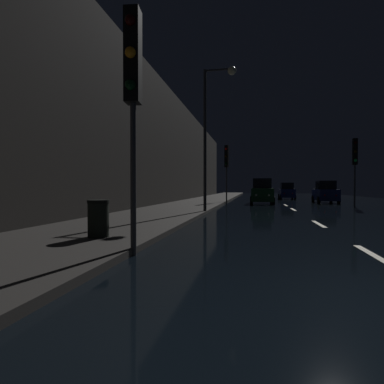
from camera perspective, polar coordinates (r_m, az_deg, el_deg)
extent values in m
cube|color=black|center=(28.40, 16.40, -1.96)|extent=(26.46, 84.00, 0.02)
cube|color=#33302D|center=(28.67, 2.25, -1.72)|extent=(4.40, 84.00, 0.15)
cube|color=#2D2B28|center=(26.01, -4.73, 8.40)|extent=(0.80, 63.00, 9.57)
cube|color=beige|center=(7.31, 31.07, -10.21)|extent=(0.16, 2.20, 0.01)
cube|color=beige|center=(12.49, 22.69, -5.56)|extent=(0.16, 2.20, 0.01)
cube|color=beige|center=(19.92, 18.48, -3.13)|extent=(0.16, 2.20, 0.01)
cube|color=beige|center=(24.48, 17.18, -2.38)|extent=(0.16, 2.20, 0.01)
cylinder|color=#38383A|center=(24.84, 28.24, 1.05)|extent=(0.12, 0.12, 3.01)
cube|color=black|center=(24.97, 28.28, 6.69)|extent=(0.33, 0.36, 1.90)
sphere|color=black|center=(24.87, 28.38, 8.18)|extent=(0.22, 0.22, 0.22)
sphere|color=black|center=(24.80, 28.37, 6.73)|extent=(0.22, 0.22, 0.22)
sphere|color=#19D84C|center=(24.74, 28.36, 5.27)|extent=(0.22, 0.22, 0.22)
cylinder|color=#38383A|center=(26.43, 6.50, 1.26)|extent=(0.12, 0.12, 3.11)
cube|color=black|center=(26.56, 6.51, 6.68)|extent=(0.36, 0.39, 1.90)
sphere|color=red|center=(26.46, 6.41, 8.08)|extent=(0.22, 0.22, 0.22)
sphere|color=black|center=(26.39, 6.40, 6.72)|extent=(0.22, 0.22, 0.22)
sphere|color=black|center=(26.33, 6.40, 5.34)|extent=(0.22, 0.22, 0.22)
cylinder|color=#38383A|center=(6.32, -10.97, 2.30)|extent=(0.12, 0.12, 3.11)
cube|color=black|center=(6.86, -11.04, 23.73)|extent=(0.34, 0.37, 1.90)
sphere|color=black|center=(6.97, -11.51, 29.08)|extent=(0.22, 0.22, 0.22)
sphere|color=orange|center=(6.70, -11.49, 24.30)|extent=(0.22, 0.22, 0.22)
sphere|color=black|center=(6.47, -11.47, 19.15)|extent=(0.22, 0.22, 0.22)
cylinder|color=#2D2D30|center=(16.13, 2.46, 9.36)|extent=(0.16, 0.16, 7.53)
cylinder|color=#2D2D30|center=(16.98, 4.98, 21.90)|extent=(1.40, 0.10, 0.10)
sphere|color=beige|center=(16.89, 7.52, 21.66)|extent=(0.44, 0.44, 0.44)
cylinder|color=black|center=(8.01, -17.17, -5.04)|extent=(0.52, 0.52, 0.85)
cylinder|color=black|center=(7.97, -17.19, -1.71)|extent=(0.55, 0.55, 0.08)
cube|color=#0F3819|center=(26.53, 12.99, -0.48)|extent=(1.77, 4.13, 1.08)
cube|color=black|center=(26.67, 12.99, 1.58)|extent=(1.50, 2.07, 0.83)
cylinder|color=black|center=(25.13, 15.05, -1.58)|extent=(0.22, 0.63, 0.63)
cylinder|color=black|center=(25.09, 11.09, -1.57)|extent=(0.22, 0.63, 0.63)
cylinder|color=black|center=(28.02, 14.69, -1.32)|extent=(0.22, 0.63, 0.63)
cylinder|color=black|center=(27.98, 11.14, -1.31)|extent=(0.22, 0.63, 0.63)
sphere|color=white|center=(24.52, 14.25, -0.59)|extent=(0.18, 0.18, 0.18)
sphere|color=white|center=(24.49, 11.98, -0.59)|extent=(0.18, 0.18, 0.18)
sphere|color=red|center=(28.57, 13.87, -0.38)|extent=(0.18, 0.18, 0.18)
sphere|color=red|center=(28.54, 11.91, -0.37)|extent=(0.18, 0.18, 0.18)
cube|color=#141E51|center=(29.97, 23.74, -0.48)|extent=(1.64, 3.82, 1.00)
cube|color=black|center=(29.83, 23.81, 1.21)|extent=(1.39, 1.91, 0.76)
cylinder|color=black|center=(31.14, 21.77, -1.18)|extent=(0.20, 0.58, 0.58)
cylinder|color=black|center=(31.46, 24.65, -1.18)|extent=(0.20, 0.58, 0.58)
cylinder|color=black|center=(28.51, 22.73, -1.37)|extent=(0.20, 0.58, 0.58)
cylinder|color=black|center=(28.86, 25.85, -1.37)|extent=(0.20, 0.58, 0.58)
sphere|color=slate|center=(31.71, 22.23, -0.40)|extent=(0.16, 0.16, 0.16)
sphere|color=slate|center=(31.89, 23.82, -0.40)|extent=(0.16, 0.16, 0.16)
sphere|color=red|center=(28.04, 23.65, -0.57)|extent=(0.16, 0.16, 0.16)
sphere|color=red|center=(28.25, 25.44, -0.57)|extent=(0.16, 0.16, 0.16)
cube|color=#141E51|center=(37.49, 17.36, -0.21)|extent=(1.59, 3.72, 0.97)
cube|color=black|center=(37.35, 17.39, 1.11)|extent=(1.36, 1.86, 0.74)
cylinder|color=black|center=(38.73, 16.01, -0.76)|extent=(0.19, 0.57, 0.57)
cylinder|color=black|center=(38.88, 18.31, -0.76)|extent=(0.19, 0.57, 0.57)
cylinder|color=black|center=(36.13, 16.33, -0.88)|extent=(0.19, 0.57, 0.57)
cylinder|color=black|center=(36.30, 18.79, -0.88)|extent=(0.19, 0.57, 0.57)
sphere|color=slate|center=(39.26, 16.45, -0.15)|extent=(0.16, 0.16, 0.16)
sphere|color=slate|center=(39.35, 17.72, -0.16)|extent=(0.16, 0.16, 0.16)
sphere|color=red|center=(35.63, 16.95, -0.26)|extent=(0.16, 0.16, 0.16)
sphere|color=red|center=(35.73, 18.35, -0.26)|extent=(0.16, 0.16, 0.16)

